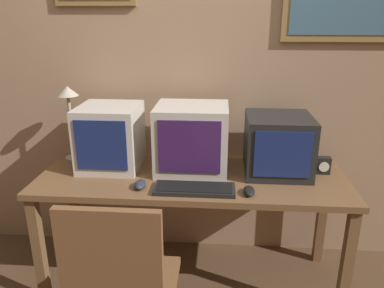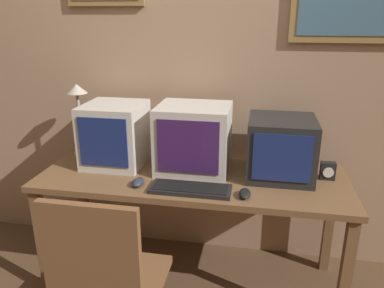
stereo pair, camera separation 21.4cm
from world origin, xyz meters
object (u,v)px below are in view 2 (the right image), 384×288
at_px(keyboard_main, 191,189).
at_px(mouse_near_keyboard, 245,194).
at_px(monitor_left, 115,134).
at_px(mouse_far_corner, 138,182).
at_px(monitor_right, 281,148).
at_px(desk_clock, 328,171).
at_px(monitor_center, 194,138).
at_px(desk_lamp, 78,103).

xyz_separation_m(keyboard_main, mouse_near_keyboard, (0.29, -0.02, 0.01)).
distance_m(monitor_left, mouse_far_corner, 0.42).
distance_m(monitor_right, keyboard_main, 0.59).
distance_m(monitor_left, desk_clock, 1.30).
relative_size(mouse_far_corner, desk_clock, 1.05).
height_order(monitor_center, keyboard_main, monitor_center).
distance_m(monitor_left, monitor_center, 0.50).
xyz_separation_m(monitor_left, mouse_far_corner, (0.24, -0.30, -0.17)).
relative_size(mouse_near_keyboard, desk_clock, 1.09).
bearing_deg(mouse_far_corner, keyboard_main, -2.54).
distance_m(keyboard_main, desk_lamp, 0.98).
relative_size(desk_clock, desk_lamp, 0.21).
xyz_separation_m(mouse_near_keyboard, mouse_far_corner, (-0.59, 0.03, 0.00)).
relative_size(monitor_left, mouse_far_corner, 3.57).
relative_size(monitor_right, mouse_far_corner, 3.59).
relative_size(keyboard_main, desk_clock, 4.24).
xyz_separation_m(desk_clock, desk_lamp, (-1.57, 0.12, 0.31)).
bearing_deg(keyboard_main, monitor_right, 32.52).
height_order(keyboard_main, mouse_near_keyboard, mouse_near_keyboard).
distance_m(monitor_left, keyboard_main, 0.65).
xyz_separation_m(monitor_right, mouse_near_keyboard, (-0.18, -0.32, -0.16)).
height_order(keyboard_main, desk_clock, desk_clock).
height_order(monitor_left, monitor_right, monitor_left).
relative_size(keyboard_main, mouse_near_keyboard, 3.90).
bearing_deg(monitor_center, desk_clock, -0.21).
xyz_separation_m(monitor_center, keyboard_main, (0.04, -0.30, -0.19)).
relative_size(monitor_center, mouse_near_keyboard, 3.79).
xyz_separation_m(mouse_far_corner, desk_clock, (1.05, 0.28, 0.03)).
height_order(mouse_far_corner, desk_clock, desk_clock).
distance_m(mouse_near_keyboard, desk_lamp, 1.24).
height_order(monitor_center, mouse_near_keyboard, monitor_center).
height_order(monitor_center, monitor_right, monitor_center).
relative_size(keyboard_main, desk_lamp, 0.91).
distance_m(desk_clock, desk_lamp, 1.61).
bearing_deg(monitor_center, mouse_near_keyboard, -43.76).
xyz_separation_m(monitor_left, desk_clock, (1.29, -0.01, -0.14)).
height_order(monitor_left, mouse_far_corner, monitor_left).
distance_m(mouse_near_keyboard, desk_clock, 0.55).
relative_size(monitor_left, monitor_right, 1.00).
xyz_separation_m(mouse_near_keyboard, desk_clock, (0.46, 0.31, 0.03)).
bearing_deg(monitor_right, keyboard_main, -147.48).
bearing_deg(mouse_near_keyboard, monitor_center, 136.24).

